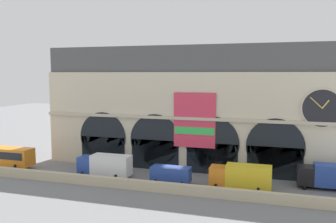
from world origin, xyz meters
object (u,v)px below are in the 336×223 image
bus_westmost (0,156)px  box_truck_midwest (105,165)px  box_truck_east (330,176)px  van_center (171,174)px  box_truck_mideast (241,176)px

bus_westmost → box_truck_midwest: bearing=-0.3°
box_truck_east → box_truck_midwest: bearing=-173.5°
van_center → box_truck_east: bearing=9.9°
bus_westmost → box_truck_mideast: bearing=-0.1°
van_center → box_truck_mideast: size_ratio=0.69×
bus_westmost → van_center: (27.48, -0.17, -0.54)m
box_truck_mideast → bus_westmost: bearing=179.9°
box_truck_midwest → van_center: box_truck_midwest is taller
box_truck_midwest → van_center: bearing=-0.6°
bus_westmost → box_truck_midwest: box_truck_midwest is taller
van_center → box_truck_east: (19.58, 3.42, 0.45)m
box_truck_midwest → box_truck_mideast: bearing=0.0°
box_truck_mideast → van_center: bearing=-179.4°
box_truck_midwest → box_truck_mideast: 18.59m
box_truck_mideast → box_truck_east: bearing=17.5°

